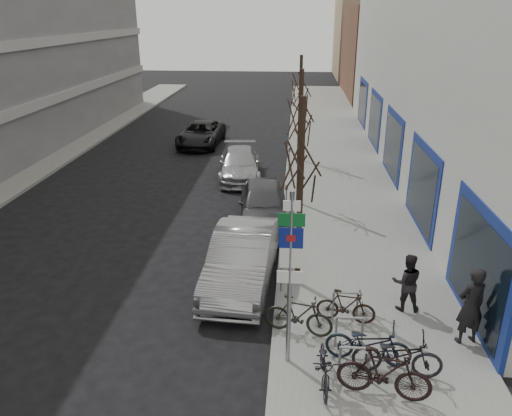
% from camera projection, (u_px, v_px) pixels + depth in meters
% --- Properties ---
extents(ground, '(120.00, 120.00, 0.00)m').
position_uv_depth(ground, '(183.00, 360.00, 11.47)').
color(ground, black).
rests_on(ground, ground).
extents(sidewalk_east, '(5.00, 70.00, 0.15)m').
position_uv_depth(sidewalk_east, '(344.00, 206.00, 20.38)').
color(sidewalk_east, slate).
rests_on(sidewalk_east, ground).
extents(brick_building_far, '(12.00, 14.00, 8.00)m').
position_uv_depth(brick_building_far, '(413.00, 52.00, 46.12)').
color(brick_building_far, brown).
rests_on(brick_building_far, ground).
extents(tan_building_far, '(13.00, 12.00, 9.00)m').
position_uv_depth(tan_building_far, '(391.00, 38.00, 59.81)').
color(tan_building_far, '#937A5B').
rests_on(tan_building_far, ground).
extents(highway_sign_pole, '(0.55, 0.10, 4.20)m').
position_uv_depth(highway_sign_pole, '(290.00, 270.00, 10.38)').
color(highway_sign_pole, gray).
rests_on(highway_sign_pole, ground).
extents(bike_rack, '(0.66, 2.26, 0.83)m').
position_uv_depth(bike_rack, '(349.00, 329.00, 11.50)').
color(bike_rack, gray).
rests_on(bike_rack, sidewalk_east).
extents(tree_near, '(1.80, 1.80, 5.50)m').
position_uv_depth(tree_near, '(302.00, 150.00, 13.02)').
color(tree_near, black).
rests_on(tree_near, ground).
extents(tree_mid, '(1.80, 1.80, 5.50)m').
position_uv_depth(tree_mid, '(301.00, 106.00, 19.05)').
color(tree_mid, black).
rests_on(tree_mid, ground).
extents(tree_far, '(1.80, 1.80, 5.50)m').
position_uv_depth(tree_far, '(301.00, 84.00, 25.08)').
color(tree_far, black).
rests_on(tree_far, ground).
extents(meter_front, '(0.10, 0.08, 1.27)m').
position_uv_depth(meter_front, '(282.00, 267.00, 13.76)').
color(meter_front, gray).
rests_on(meter_front, sidewalk_east).
extents(meter_mid, '(0.10, 0.08, 1.27)m').
position_uv_depth(meter_mid, '(286.00, 198.00, 18.86)').
color(meter_mid, gray).
rests_on(meter_mid, sidewalk_east).
extents(meter_back, '(0.10, 0.08, 1.27)m').
position_uv_depth(meter_back, '(289.00, 158.00, 23.96)').
color(meter_back, gray).
rests_on(meter_back, sidewalk_east).
extents(bike_near_left, '(0.52, 1.63, 0.99)m').
position_uv_depth(bike_near_left, '(325.00, 364.00, 10.38)').
color(bike_near_left, black).
rests_on(bike_near_left, sidewalk_east).
extents(bike_near_right, '(1.98, 0.92, 1.16)m').
position_uv_depth(bike_near_right, '(384.00, 373.00, 9.98)').
color(bike_near_right, black).
rests_on(bike_near_right, sidewalk_east).
extents(bike_mid_curb, '(1.96, 0.90, 1.16)m').
position_uv_depth(bike_mid_curb, '(369.00, 340.00, 10.99)').
color(bike_mid_curb, black).
rests_on(bike_mid_curb, sidewalk_east).
extents(bike_mid_inner, '(1.78, 0.89, 1.04)m').
position_uv_depth(bike_mid_inner, '(299.00, 315.00, 12.01)').
color(bike_mid_inner, black).
rests_on(bike_mid_inner, sidewalk_east).
extents(bike_far_curb, '(1.95, 0.75, 1.17)m').
position_uv_depth(bike_far_curb, '(398.00, 351.00, 10.61)').
color(bike_far_curb, black).
rests_on(bike_far_curb, sidewalk_east).
extents(bike_far_inner, '(1.55, 0.69, 0.91)m').
position_uv_depth(bike_far_inner, '(346.00, 306.00, 12.49)').
color(bike_far_inner, black).
rests_on(bike_far_inner, sidewalk_east).
extents(parked_car_front, '(1.97, 4.97, 1.61)m').
position_uv_depth(parked_car_front, '(242.00, 259.00, 14.44)').
color(parked_car_front, '#939297').
rests_on(parked_car_front, ground).
extents(parked_car_mid, '(2.11, 4.56, 1.51)m').
position_uv_depth(parked_car_mid, '(263.00, 203.00, 18.76)').
color(parked_car_mid, '#444549').
rests_on(parked_car_mid, ground).
extents(parked_car_back, '(2.38, 4.84, 1.36)m').
position_uv_depth(parked_car_back, '(240.00, 164.00, 23.87)').
color(parked_car_back, '#A09FA4').
rests_on(parked_car_back, ground).
extents(lane_car, '(2.44, 4.99, 1.36)m').
position_uv_depth(lane_car, '(201.00, 134.00, 29.77)').
color(lane_car, black).
rests_on(lane_car, ground).
extents(pedestrian_near, '(0.82, 0.66, 1.96)m').
position_uv_depth(pedestrian_near, '(471.00, 306.00, 11.54)').
color(pedestrian_near, black).
rests_on(pedestrian_near, sidewalk_east).
extents(pedestrian_far, '(0.61, 0.42, 1.61)m').
position_uv_depth(pedestrian_far, '(407.00, 282.00, 12.90)').
color(pedestrian_far, black).
rests_on(pedestrian_far, sidewalk_east).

